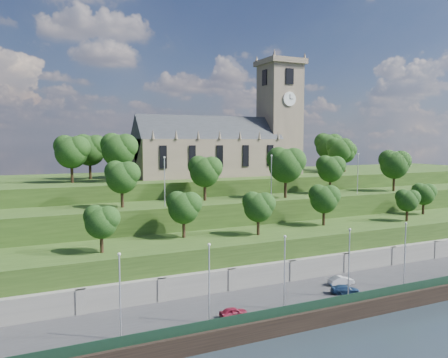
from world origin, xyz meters
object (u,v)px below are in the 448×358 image
church (228,141)px  car_right (345,289)px  car_middle (341,280)px  car_left (234,312)px

church → car_right: 46.90m
car_middle → car_right: size_ratio=0.96×
church → car_right: size_ratio=9.89×
church → car_middle: bearing=-90.6°
church → car_left: church is taller
car_left → car_right: (17.22, 0.79, -0.01)m
church → car_right: bearing=-93.2°
car_left → car_right: 17.24m
car_middle → car_right: (-1.92, -3.18, -0.05)m
church → car_left: (-19.57, -43.17, -19.95)m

